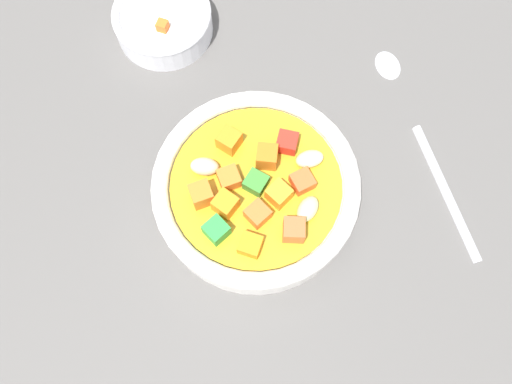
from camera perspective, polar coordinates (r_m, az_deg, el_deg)
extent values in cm
cube|color=#565451|center=(54.35, 0.00, -1.09)|extent=(140.00, 140.00, 2.00)
cylinder|color=white|center=(51.72, 0.00, -0.13)|extent=(18.08, 18.08, 3.54)
torus|color=white|center=(49.62, 0.00, 0.72)|extent=(18.54, 18.54, 1.54)
cylinder|color=gold|center=(49.86, 0.00, 0.61)|extent=(15.26, 15.26, 0.40)
cube|color=orange|center=(48.07, 0.17, -2.22)|extent=(2.43, 2.43, 1.46)
cube|color=red|center=(50.54, 3.16, 5.02)|extent=(2.42, 2.42, 1.40)
cube|color=#DC5A2A|center=(49.27, 4.71, 1.08)|extent=(2.15, 2.15, 1.30)
cube|color=orange|center=(47.42, -0.58, -5.36)|extent=(2.48, 2.48, 1.32)
cube|color=orange|center=(50.36, -2.73, 5.25)|extent=(2.54, 2.54, 1.86)
cube|color=orange|center=(49.21, -2.74, 1.41)|extent=(1.98, 1.98, 1.42)
cube|color=#D85C30|center=(47.46, 3.84, -3.84)|extent=(2.24, 2.24, 2.08)
ellipsoid|color=beige|center=(49.77, -5.21, 2.58)|extent=(2.41, 2.92, 1.38)
cube|color=green|center=(47.66, -4.02, -3.85)|extent=(2.43, 2.43, 1.71)
cube|color=orange|center=(48.52, 2.33, -0.21)|extent=(2.47, 2.47, 1.73)
cube|color=orange|center=(48.53, -5.54, -0.23)|extent=(1.99, 1.99, 2.05)
cube|color=orange|center=(49.58, 1.11, 3.59)|extent=(2.32, 2.32, 2.03)
cube|color=orange|center=(48.16, -3.11, -1.23)|extent=(2.52, 2.52, 1.92)
cube|color=#38862F|center=(49.18, -0.04, 1.37)|extent=(2.54, 2.54, 1.33)
ellipsoid|color=beige|center=(50.26, 5.44, 3.35)|extent=(1.65, 2.53, 1.02)
ellipsoid|color=#C6CE8D|center=(48.46, 5.24, -1.73)|extent=(2.92, 2.92, 1.35)
cylinder|color=silver|center=(56.19, 18.74, 0.13)|extent=(14.24, 1.70, 0.90)
ellipsoid|color=silver|center=(60.82, 13.24, 12.55)|extent=(3.56, 2.68, 0.92)
cylinder|color=white|center=(61.69, -9.30, 16.50)|extent=(10.02, 10.02, 2.65)
torus|color=white|center=(60.48, -9.53, 17.34)|extent=(10.12, 10.12, 0.80)
cube|color=orange|center=(59.20, -9.42, 16.22)|extent=(1.44, 1.44, 1.04)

